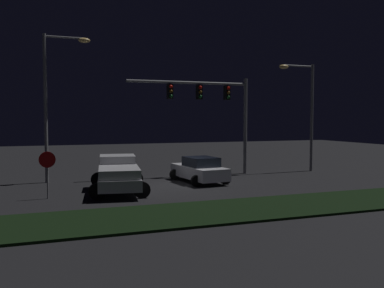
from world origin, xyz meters
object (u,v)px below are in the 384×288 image
Objects in this scene: street_lamp_left at (55,90)px; street_lamp_right at (305,103)px; stop_sign at (47,166)px; pickup_truck at (118,172)px; traffic_signal_gantry at (213,102)px; car_sedan at (200,170)px.

street_lamp_left is 1.14× the size of street_lamp_right.
stop_sign is (-0.61, -5.38, -3.87)m from street_lamp_left.
traffic_signal_gantry is at bearing -50.52° from pickup_truck.
street_lamp_left is at bearing 177.83° from street_lamp_right.
car_sedan is at bearing -126.43° from traffic_signal_gantry.
street_lamp_right is at bearing -2.17° from street_lamp_left.
pickup_truck is at bearing -57.86° from street_lamp_left.
street_lamp_left is 6.66m from stop_sign.
street_lamp_right is 3.42× the size of stop_sign.
street_lamp_right is at bearing -81.33° from car_sedan.
street_lamp_right reaches higher than pickup_truck.
car_sedan is 2.04× the size of stop_sign.
street_lamp_left is at bearing 64.00° from car_sedan.
street_lamp_left reaches higher than pickup_truck.
street_lamp_left reaches higher than street_lamp_right.
pickup_truck is 6.96m from street_lamp_left.
traffic_signal_gantry is at bearing 25.77° from stop_sign.
stop_sign is at bearing -154.23° from traffic_signal_gantry.
street_lamp_right reaches higher than stop_sign.
stop_sign reaches higher than car_sedan.
street_lamp_right is (8.94, 2.30, 4.12)m from car_sedan.
street_lamp_right is at bearing -2.94° from traffic_signal_gantry.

